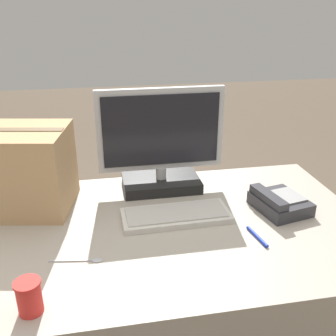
% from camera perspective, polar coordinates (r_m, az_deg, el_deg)
% --- Properties ---
extents(office_desk, '(1.80, 0.90, 0.73)m').
position_cam_1_polar(office_desk, '(1.66, -5.81, -19.62)').
color(office_desk, '#A89E8E').
rests_on(office_desk, ground_plane).
extents(monitor, '(0.53, 0.20, 0.44)m').
position_cam_1_polar(monitor, '(1.65, -1.04, 2.85)').
color(monitor, black).
rests_on(monitor, office_desk).
extents(keyboard, '(0.41, 0.17, 0.03)m').
position_cam_1_polar(keyboard, '(1.49, 1.17, -6.86)').
color(keyboard, beige).
rests_on(keyboard, office_desk).
extents(desk_phone, '(0.21, 0.23, 0.08)m').
position_cam_1_polar(desk_phone, '(1.59, 15.81, -4.85)').
color(desk_phone, '#2D2D33').
rests_on(desk_phone, office_desk).
extents(paper_cup_right, '(0.07, 0.07, 0.10)m').
position_cam_1_polar(paper_cup_right, '(1.14, -19.51, -17.20)').
color(paper_cup_right, red).
rests_on(paper_cup_right, office_desk).
extents(spoon, '(0.17, 0.04, 0.00)m').
position_cam_1_polar(spoon, '(1.30, -12.06, -12.98)').
color(spoon, '#B2B2B7').
rests_on(spoon, office_desk).
extents(cardboard_box, '(0.42, 0.36, 0.32)m').
position_cam_1_polar(cardboard_box, '(1.61, -20.76, -0.20)').
color(cardboard_box, tan).
rests_on(cardboard_box, office_desk).
extents(pen_marker, '(0.03, 0.13, 0.01)m').
position_cam_1_polar(pen_marker, '(1.41, 12.81, -9.67)').
color(pen_marker, '#1933B2').
rests_on(pen_marker, office_desk).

